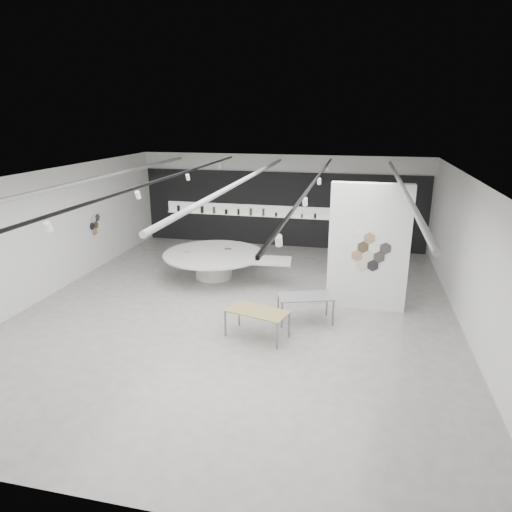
% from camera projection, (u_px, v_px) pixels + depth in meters
% --- Properties ---
extents(room, '(12.02, 14.02, 3.82)m').
position_uv_depth(room, '(235.00, 240.00, 12.47)').
color(room, '#A39F9A').
rests_on(room, ground).
extents(back_wall_display, '(11.80, 0.27, 3.10)m').
position_uv_depth(back_wall_display, '(279.00, 210.00, 19.08)').
color(back_wall_display, black).
rests_on(back_wall_display, ground).
extents(partition_column, '(2.20, 0.38, 3.60)m').
position_uv_depth(partition_column, '(368.00, 248.00, 12.72)').
color(partition_column, white).
rests_on(partition_column, ground).
extents(display_island, '(4.57, 3.70, 0.87)m').
position_uv_depth(display_island, '(216.00, 262.00, 15.49)').
color(display_island, white).
rests_on(display_island, ground).
extents(sample_table_wood, '(1.67, 1.14, 0.71)m').
position_uv_depth(sample_table_wood, '(257.00, 313.00, 11.29)').
color(sample_table_wood, '#9B8650').
rests_on(sample_table_wood, ground).
extents(sample_table_stone, '(1.60, 1.15, 0.74)m').
position_uv_depth(sample_table_stone, '(305.00, 298.00, 12.13)').
color(sample_table_stone, gray).
rests_on(sample_table_stone, ground).
extents(kitchen_counter, '(1.57, 0.67, 1.22)m').
position_uv_depth(kitchen_counter, '(359.00, 242.00, 18.31)').
color(kitchen_counter, white).
rests_on(kitchen_counter, ground).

